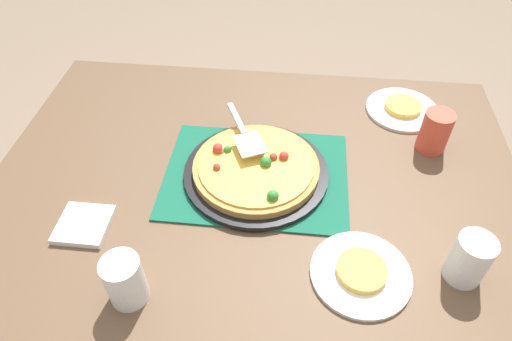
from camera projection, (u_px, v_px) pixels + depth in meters
The scene contains 14 objects.
ground_plane at pixel (256, 312), 1.73m from camera, with size 8.00×8.00×0.00m, color #84705B.
dining_table at pixel (256, 203), 1.27m from camera, with size 1.40×1.00×0.75m.
placemat at pixel (256, 175), 1.19m from camera, with size 0.48×0.36×0.01m, color #145B42.
pizza_pan at pixel (256, 172), 1.19m from camera, with size 0.38×0.38×0.01m, color black.
pizza at pixel (256, 167), 1.17m from camera, with size 0.33×0.33×0.05m.
plate_near_left at pixel (402, 110), 1.39m from camera, with size 0.22×0.22×0.01m, color white.
plate_far_right at pixel (361, 274), 0.98m from camera, with size 0.22×0.22×0.01m, color white.
served_slice_left at pixel (403, 106), 1.38m from camera, with size 0.11×0.11×0.02m, color #EAB747.
served_slice_right at pixel (362, 270), 0.97m from camera, with size 0.11×0.11×0.02m, color #EAB747.
cup_near at pixel (435, 131), 1.23m from camera, with size 0.08×0.08×0.12m, color #E04C38.
cup_far at pixel (125, 280), 0.90m from camera, with size 0.08×0.08×0.12m, color white.
cup_corner at pixel (469, 259), 0.94m from camera, with size 0.08×0.08×0.12m, color white.
pizza_server at pixel (244, 133), 1.21m from camera, with size 0.14×0.23×0.01m.
napkin_stack at pixel (84, 225), 1.07m from camera, with size 0.12×0.12×0.02m, color white.
Camera 1 is at (0.09, -0.83, 1.61)m, focal length 31.60 mm.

